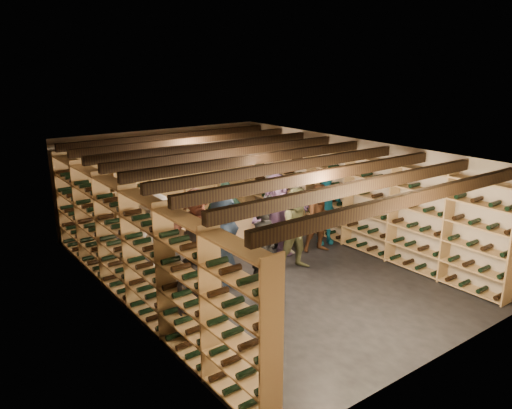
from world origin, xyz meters
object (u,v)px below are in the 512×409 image
object	(u,v)px
person_12	(275,209)
person_11	(277,216)
person_6	(223,240)
person_0	(199,284)
crate_stack_right	(242,231)
person_4	(325,210)
person_9	(157,237)
person_1	(264,248)
crate_stack_left	(226,229)
crate_loose	(188,230)
person_2	(299,229)
person_5	(197,230)
person_7	(295,214)
person_10	(225,216)
person_8	(320,218)

from	to	relation	value
person_12	person_11	bearing A→B (deg)	-117.57
person_6	person_12	world-z (taller)	person_6
person_0	person_11	size ratio (longest dim) A/B	0.96
crate_stack_right	person_4	xyz separation A→B (m)	(1.62, -0.97, 0.45)
person_9	person_1	bearing A→B (deg)	-73.43
crate_stack_left	crate_loose	distance (m)	1.22
person_4	person_12	size ratio (longest dim) A/B	0.94
person_9	person_12	xyz separation A→B (m)	(2.90, 0.08, 0.01)
crate_stack_right	person_4	bearing A→B (deg)	-30.95
person_2	person_12	size ratio (longest dim) A/B	0.99
person_5	person_9	world-z (taller)	person_5
person_11	person_12	bearing A→B (deg)	48.78
person_0	person_1	distance (m)	1.88
crate_stack_right	person_2	size ratio (longest dim) A/B	0.41
person_6	person_11	xyz separation A→B (m)	(1.60, 0.38, 0.07)
person_1	person_5	xyz separation A→B (m)	(-0.51, 1.52, 0.03)
person_7	person_9	xyz separation A→B (m)	(-3.04, 0.46, -0.00)
person_2	person_10	world-z (taller)	person_2
person_6	person_11	bearing A→B (deg)	-6.42
person_0	person_8	xyz separation A→B (m)	(3.92, 1.54, -0.12)
person_7	person_10	distance (m)	1.53
crate_stack_left	person_12	size ratio (longest dim) A/B	0.40
person_11	person_9	bearing A→B (deg)	161.07
person_5	person_6	xyz separation A→B (m)	(0.11, -0.77, -0.00)
person_7	person_1	bearing A→B (deg)	-165.00
person_5	crate_stack_left	bearing A→B (deg)	34.69
crate_stack_left	person_5	size ratio (longest dim) A/B	0.40
person_10	person_12	world-z (taller)	person_12
person_9	person_0	bearing A→B (deg)	-122.40
person_8	person_11	bearing A→B (deg)	-176.96
person_2	person_10	bearing A→B (deg)	126.69
person_2	person_12	world-z (taller)	person_12
person_7	person_6	bearing A→B (deg)	172.41
person_4	person_7	xyz separation A→B (m)	(-0.86, 0.03, 0.04)
person_12	person_10	bearing A→B (deg)	165.42
person_4	person_6	world-z (taller)	person_6
crate_stack_left	person_9	bearing A→B (deg)	-158.52
person_7	person_2	bearing A→B (deg)	-145.45
person_4	person_11	size ratio (longest dim) A/B	0.87
person_5	person_11	bearing A→B (deg)	-14.41
person_5	person_10	world-z (taller)	person_5
person_7	person_11	bearing A→B (deg)	167.62
crate_stack_left	person_0	bearing A→B (deg)	-128.62
crate_loose	person_0	bearing A→B (deg)	-116.83
person_4	person_5	size ratio (longest dim) A/B	0.94
person_6	person_8	size ratio (longest dim) A/B	1.12
person_6	person_10	distance (m)	1.68
person_4	person_9	xyz separation A→B (m)	(-3.90, 0.48, 0.04)
crate_stack_left	person_0	distance (m)	4.09
person_6	crate_stack_right	bearing A→B (deg)	25.11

